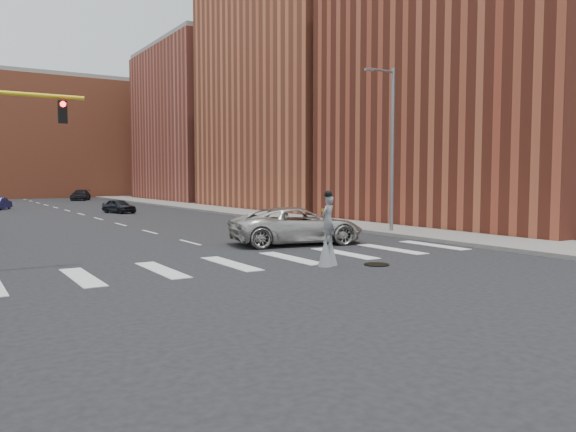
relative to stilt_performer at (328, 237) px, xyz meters
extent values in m
plane|color=black|center=(-1.44, 1.20, -1.01)|extent=(160.00, 160.00, 0.00)
cube|color=slate|center=(11.06, 26.20, -0.92)|extent=(5.00, 90.00, 0.18)
cylinder|color=black|center=(1.56, -0.80, -0.99)|extent=(0.90, 0.90, 0.04)
cube|color=#943B28|center=(20.56, 9.20, 9.99)|extent=(16.00, 20.00, 22.00)
cube|color=#C8603E|center=(20.56, 31.20, 10.99)|extent=(16.00, 22.00, 24.00)
cube|color=#B45342|center=(20.56, 55.20, 8.99)|extent=(16.00, 22.00, 20.00)
cube|color=#C8603E|center=(4.56, 79.20, 7.99)|extent=(26.00, 14.00, 18.00)
cylinder|color=slate|center=(9.56, 7.20, 3.49)|extent=(0.20, 0.20, 9.00)
cylinder|color=slate|center=(8.76, 7.20, 7.79)|extent=(1.80, 0.12, 0.12)
cube|color=slate|center=(7.86, 7.20, 7.74)|extent=(0.50, 0.18, 0.12)
cube|color=black|center=(-7.94, 4.20, 4.29)|extent=(0.28, 0.18, 0.75)
cylinder|color=#FF0C0C|center=(-7.94, 4.10, 4.54)|extent=(0.18, 0.06, 0.18)
cylinder|color=#382316|center=(0.15, 0.06, -0.60)|extent=(0.07, 0.07, 0.83)
cylinder|color=#382316|center=(-0.15, -0.06, -0.60)|extent=(0.07, 0.07, 0.83)
cone|color=slate|center=(0.15, 0.06, -0.50)|extent=(0.52, 0.52, 1.03)
cone|color=slate|center=(-0.15, -0.06, -0.50)|extent=(0.52, 0.52, 1.03)
imported|color=slate|center=(0.00, 0.00, 0.64)|extent=(0.70, 0.59, 1.65)
sphere|color=black|center=(0.00, 0.00, 1.52)|extent=(0.26, 0.26, 0.26)
cylinder|color=black|center=(0.00, 0.00, 1.47)|extent=(0.34, 0.34, 0.02)
cube|color=yellow|center=(-0.05, 0.13, 1.09)|extent=(0.22, 0.05, 0.10)
imported|color=beige|center=(2.57, 5.99, -0.15)|extent=(6.66, 4.04, 1.73)
imported|color=black|center=(1.64, 32.88, -0.40)|extent=(2.47, 3.84, 1.22)
imported|color=black|center=(4.56, 62.31, -0.30)|extent=(3.69, 5.26, 1.41)
camera|label=1|loc=(-11.58, -15.89, 2.12)|focal=35.00mm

